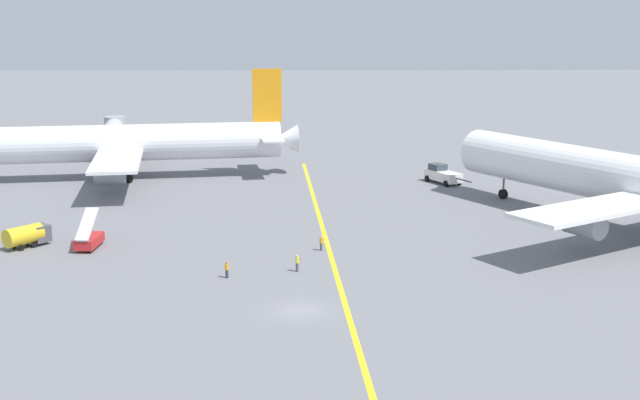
{
  "coord_description": "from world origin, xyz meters",
  "views": [
    {
      "loc": [
        0.14,
        -66.6,
        24.42
      ],
      "look_at": [
        2.3,
        24.43,
        4.0
      ],
      "focal_mm": 46.98,
      "sensor_mm": 36.0,
      "label": 1
    }
  ],
  "objects_px": {
    "jet_bridge": "(112,131)",
    "ground_crew_marshaller_foreground": "(227,270)",
    "pushback_tug": "(442,175)",
    "ground_crew_wing_walker_right": "(297,263)",
    "gse_fuel_bowser_stubby": "(28,235)",
    "airliner_at_gate_left": "(107,144)",
    "ground_crew_ramp_agent_by_cones": "(321,243)",
    "gse_stair_truck_yellow": "(89,239)"
  },
  "relations": [
    {
      "from": "jet_bridge",
      "to": "ground_crew_marshaller_foreground",
      "type": "bearing_deg",
      "value": -69.93
    },
    {
      "from": "pushback_tug",
      "to": "ground_crew_wing_walker_right",
      "type": "xyz_separation_m",
      "value": [
        -21.18,
        -42.56,
        -0.36
      ]
    },
    {
      "from": "gse_fuel_bowser_stubby",
      "to": "ground_crew_wing_walker_right",
      "type": "bearing_deg",
      "value": -18.08
    },
    {
      "from": "pushback_tug",
      "to": "ground_crew_wing_walker_right",
      "type": "height_order",
      "value": "pushback_tug"
    },
    {
      "from": "ground_crew_wing_walker_right",
      "to": "ground_crew_marshaller_foreground",
      "type": "height_order",
      "value": "ground_crew_wing_walker_right"
    },
    {
      "from": "airliner_at_gate_left",
      "to": "ground_crew_ramp_agent_by_cones",
      "type": "bearing_deg",
      "value": -51.85
    },
    {
      "from": "ground_crew_marshaller_foreground",
      "to": "jet_bridge",
      "type": "bearing_deg",
      "value": 110.07
    },
    {
      "from": "gse_stair_truck_yellow",
      "to": "ground_crew_marshaller_foreground",
      "type": "relative_size",
      "value": 2.99
    },
    {
      "from": "pushback_tug",
      "to": "gse_fuel_bowser_stubby",
      "type": "xyz_separation_m",
      "value": [
        -49.88,
        -33.19,
        0.07
      ]
    },
    {
      "from": "ground_crew_wing_walker_right",
      "to": "ground_crew_marshaller_foreground",
      "type": "bearing_deg",
      "value": -164.76
    },
    {
      "from": "ground_crew_ramp_agent_by_cones",
      "to": "airliner_at_gate_left",
      "type": "bearing_deg",
      "value": 128.15
    },
    {
      "from": "gse_stair_truck_yellow",
      "to": "gse_fuel_bowser_stubby",
      "type": "height_order",
      "value": "gse_stair_truck_yellow"
    },
    {
      "from": "ground_crew_wing_walker_right",
      "to": "ground_crew_marshaller_foreground",
      "type": "relative_size",
      "value": 1.08
    },
    {
      "from": "gse_stair_truck_yellow",
      "to": "ground_crew_wing_walker_right",
      "type": "relative_size",
      "value": 2.77
    },
    {
      "from": "airliner_at_gate_left",
      "to": "pushback_tug",
      "type": "xyz_separation_m",
      "value": [
        49.63,
        -4.09,
        -4.09
      ]
    },
    {
      "from": "ground_crew_wing_walker_right",
      "to": "gse_stair_truck_yellow",
      "type": "bearing_deg",
      "value": 158.48
    },
    {
      "from": "gse_fuel_bowser_stubby",
      "to": "jet_bridge",
      "type": "xyz_separation_m",
      "value": [
        -4.12,
        60.56,
        2.8
      ]
    },
    {
      "from": "ground_crew_marshaller_foreground",
      "to": "ground_crew_ramp_agent_by_cones",
      "type": "height_order",
      "value": "ground_crew_ramp_agent_by_cones"
    },
    {
      "from": "airliner_at_gate_left",
      "to": "ground_crew_marshaller_foreground",
      "type": "height_order",
      "value": "airliner_at_gate_left"
    },
    {
      "from": "ground_crew_marshaller_foreground",
      "to": "ground_crew_ramp_agent_by_cones",
      "type": "xyz_separation_m",
      "value": [
        9.12,
        9.05,
        0.01
      ]
    },
    {
      "from": "airliner_at_gate_left",
      "to": "ground_crew_ramp_agent_by_cones",
      "type": "height_order",
      "value": "airliner_at_gate_left"
    },
    {
      "from": "pushback_tug",
      "to": "gse_fuel_bowser_stubby",
      "type": "bearing_deg",
      "value": -146.36
    },
    {
      "from": "gse_fuel_bowser_stubby",
      "to": "ground_crew_wing_walker_right",
      "type": "relative_size",
      "value": 2.9
    },
    {
      "from": "ground_crew_marshaller_foreground",
      "to": "ground_crew_ramp_agent_by_cones",
      "type": "distance_m",
      "value": 12.85
    },
    {
      "from": "pushback_tug",
      "to": "jet_bridge",
      "type": "height_order",
      "value": "jet_bridge"
    },
    {
      "from": "gse_stair_truck_yellow",
      "to": "ground_crew_ramp_agent_by_cones",
      "type": "xyz_separation_m",
      "value": [
        24.61,
        -1.46,
        -0.19
      ]
    },
    {
      "from": "ground_crew_marshaller_foreground",
      "to": "ground_crew_wing_walker_right",
      "type": "bearing_deg",
      "value": 15.24
    },
    {
      "from": "ground_crew_marshaller_foreground",
      "to": "gse_stair_truck_yellow",
      "type": "bearing_deg",
      "value": 145.81
    },
    {
      "from": "gse_stair_truck_yellow",
      "to": "ground_crew_ramp_agent_by_cones",
      "type": "height_order",
      "value": "gse_stair_truck_yellow"
    },
    {
      "from": "pushback_tug",
      "to": "jet_bridge",
      "type": "distance_m",
      "value": 60.61
    },
    {
      "from": "gse_stair_truck_yellow",
      "to": "ground_crew_wing_walker_right",
      "type": "xyz_separation_m",
      "value": [
        22.1,
        -8.72,
        -0.13
      ]
    },
    {
      "from": "ground_crew_marshaller_foreground",
      "to": "jet_bridge",
      "type": "height_order",
      "value": "jet_bridge"
    },
    {
      "from": "gse_fuel_bowser_stubby",
      "to": "jet_bridge",
      "type": "distance_m",
      "value": 60.76
    },
    {
      "from": "airliner_at_gate_left",
      "to": "ground_crew_ramp_agent_by_cones",
      "type": "relative_size",
      "value": 36.07
    },
    {
      "from": "airliner_at_gate_left",
      "to": "gse_stair_truck_yellow",
      "type": "bearing_deg",
      "value": -80.5
    },
    {
      "from": "ground_crew_ramp_agent_by_cones",
      "to": "jet_bridge",
      "type": "relative_size",
      "value": 0.09
    },
    {
      "from": "ground_crew_marshaller_foreground",
      "to": "jet_bridge",
      "type": "relative_size",
      "value": 0.09
    },
    {
      "from": "ground_crew_wing_walker_right",
      "to": "ground_crew_ramp_agent_by_cones",
      "type": "xyz_separation_m",
      "value": [
        2.51,
        7.25,
        -0.06
      ]
    },
    {
      "from": "gse_fuel_bowser_stubby",
      "to": "ground_crew_ramp_agent_by_cones",
      "type": "height_order",
      "value": "gse_fuel_bowser_stubby"
    },
    {
      "from": "ground_crew_ramp_agent_by_cones",
      "to": "jet_bridge",
      "type": "distance_m",
      "value": 72.02
    },
    {
      "from": "airliner_at_gate_left",
      "to": "gse_stair_truck_yellow",
      "type": "relative_size",
      "value": 12.22
    },
    {
      "from": "pushback_tug",
      "to": "ground_crew_marshaller_foreground",
      "type": "distance_m",
      "value": 52.36
    }
  ]
}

